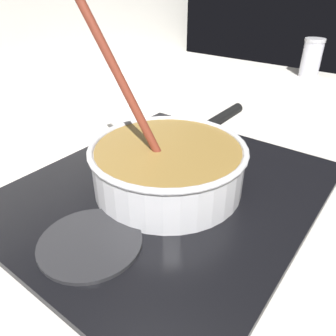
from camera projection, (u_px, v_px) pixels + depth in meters
ground at (163, 278)px, 0.46m from camera, size 2.40×1.60×0.04m
hob_plate at (168, 189)px, 0.60m from camera, size 0.56×0.48×0.01m
burner_ring at (168, 185)px, 0.60m from camera, size 0.21×0.21×0.01m
spare_burner at (90, 242)px, 0.47m from camera, size 0.15×0.15×0.01m
cooking_pan at (168, 165)px, 0.58m from camera, size 0.40×0.27×0.32m
condiment_jar at (312, 58)px, 1.24m from camera, size 0.07×0.07×0.14m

